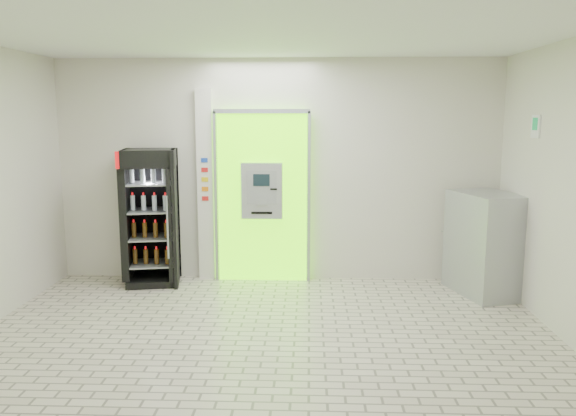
{
  "coord_description": "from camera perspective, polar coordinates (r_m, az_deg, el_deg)",
  "views": [
    {
      "loc": [
        0.43,
        -5.1,
        2.24
      ],
      "look_at": [
        0.19,
        1.2,
        1.2
      ],
      "focal_mm": 35.0,
      "sensor_mm": 36.0,
      "label": 1
    }
  ],
  "objects": [
    {
      "name": "ground",
      "position": [
        5.59,
        -2.52,
        -14.31
      ],
      "size": [
        6.0,
        6.0,
        0.0
      ],
      "primitive_type": "plane",
      "color": "beige",
      "rests_on": "ground"
    },
    {
      "name": "room_shell",
      "position": [
        5.13,
        -2.67,
        4.88
      ],
      "size": [
        6.0,
        6.0,
        6.0
      ],
      "color": "beige",
      "rests_on": "ground"
    },
    {
      "name": "atm_assembly",
      "position": [
        7.61,
        -2.6,
        1.27
      ],
      "size": [
        1.3,
        0.24,
        2.33
      ],
      "color": "#60F400",
      "rests_on": "ground"
    },
    {
      "name": "pillar",
      "position": [
        7.74,
        -8.36,
        2.27
      ],
      "size": [
        0.22,
        0.11,
        2.6
      ],
      "color": "silver",
      "rests_on": "ground"
    },
    {
      "name": "beverage_cooler",
      "position": [
        7.71,
        -13.65,
        -1.16
      ],
      "size": [
        0.78,
        0.74,
        1.81
      ],
      "rotation": [
        0.0,
        0.0,
        0.18
      ],
      "color": "black",
      "rests_on": "ground"
    },
    {
      "name": "steel_cabinet",
      "position": [
        7.52,
        19.46,
        -3.44
      ],
      "size": [
        0.91,
        1.11,
        1.29
      ],
      "rotation": [
        0.0,
        0.0,
        0.29
      ],
      "color": "#9FA2A7",
      "rests_on": "ground"
    },
    {
      "name": "exit_sign",
      "position": [
        6.98,
        23.87,
        7.59
      ],
      "size": [
        0.02,
        0.22,
        0.26
      ],
      "color": "white",
      "rests_on": "room_shell"
    }
  ]
}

